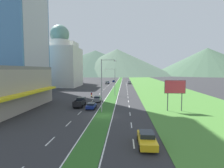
{
  "coord_description": "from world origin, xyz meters",
  "views": [
    {
      "loc": [
        3.99,
        -33.75,
        8.77
      ],
      "look_at": [
        -1.3,
        41.68,
        2.8
      ],
      "focal_mm": 29.0,
      "sensor_mm": 36.0,
      "label": 1
    }
  ],
  "objects_px": {
    "street_lamp_mid": "(114,80)",
    "car_3": "(114,81)",
    "car_0": "(97,99)",
    "car_4": "(107,83)",
    "car_2": "(108,82)",
    "car_5": "(147,139)",
    "street_lamp_near": "(103,82)",
    "car_6": "(130,83)",
    "motorcycle_rider": "(92,95)",
    "car_1": "(91,106)",
    "billboard_roadside": "(175,88)",
    "pickup_truck_0": "(80,102)"
  },
  "relations": [
    {
      "from": "car_6",
      "to": "car_5",
      "type": "bearing_deg",
      "value": -0.29
    },
    {
      "from": "street_lamp_near",
      "to": "car_6",
      "type": "distance_m",
      "value": 76.15
    },
    {
      "from": "street_lamp_mid",
      "to": "car_5",
      "type": "bearing_deg",
      "value": -81.18
    },
    {
      "from": "car_4",
      "to": "pickup_truck_0",
      "type": "relative_size",
      "value": 0.78
    },
    {
      "from": "car_1",
      "to": "car_6",
      "type": "distance_m",
      "value": 73.14
    },
    {
      "from": "car_6",
      "to": "car_2",
      "type": "bearing_deg",
      "value": -105.08
    },
    {
      "from": "car_0",
      "to": "car_3",
      "type": "distance_m",
      "value": 78.97
    },
    {
      "from": "car_3",
      "to": "motorcycle_rider",
      "type": "bearing_deg",
      "value": 177.71
    },
    {
      "from": "street_lamp_mid",
      "to": "car_0",
      "type": "xyz_separation_m",
      "value": [
        -3.74,
        -12.2,
        -4.53
      ]
    },
    {
      "from": "street_lamp_near",
      "to": "pickup_truck_0",
      "type": "bearing_deg",
      "value": 137.0
    },
    {
      "from": "billboard_roadside",
      "to": "car_2",
      "type": "height_order",
      "value": "billboard_roadside"
    },
    {
      "from": "car_1",
      "to": "car_3",
      "type": "xyz_separation_m",
      "value": [
        -0.18,
        88.16,
        0.02
      ]
    },
    {
      "from": "car_3",
      "to": "motorcycle_rider",
      "type": "height_order",
      "value": "motorcycle_rider"
    },
    {
      "from": "car_5",
      "to": "car_6",
      "type": "relative_size",
      "value": 1.08
    },
    {
      "from": "street_lamp_mid",
      "to": "billboard_roadside",
      "type": "bearing_deg",
      "value": -57.36
    },
    {
      "from": "billboard_roadside",
      "to": "car_6",
      "type": "xyz_separation_m",
      "value": [
        -7.56,
        73.31,
        -4.05
      ]
    },
    {
      "from": "car_2",
      "to": "motorcycle_rider",
      "type": "height_order",
      "value": "motorcycle_rider"
    },
    {
      "from": "street_lamp_mid",
      "to": "car_3",
      "type": "bearing_deg",
      "value": 93.38
    },
    {
      "from": "car_3",
      "to": "car_4",
      "type": "height_order",
      "value": "car_4"
    },
    {
      "from": "car_6",
      "to": "billboard_roadside",
      "type": "bearing_deg",
      "value": 5.89
    },
    {
      "from": "car_6",
      "to": "car_3",
      "type": "bearing_deg",
      "value": -145.91
    },
    {
      "from": "car_1",
      "to": "car_5",
      "type": "relative_size",
      "value": 0.85
    },
    {
      "from": "billboard_roadside",
      "to": "car_3",
      "type": "bearing_deg",
      "value": 101.57
    },
    {
      "from": "car_2",
      "to": "car_3",
      "type": "xyz_separation_m",
      "value": [
        3.23,
        12.02,
        -0.01
      ]
    },
    {
      "from": "street_lamp_near",
      "to": "car_5",
      "type": "relative_size",
      "value": 2.28
    },
    {
      "from": "car_6",
      "to": "street_lamp_near",
      "type": "bearing_deg",
      "value": -5.61
    },
    {
      "from": "car_6",
      "to": "pickup_truck_0",
      "type": "bearing_deg",
      "value": -11.14
    },
    {
      "from": "street_lamp_near",
      "to": "street_lamp_mid",
      "type": "xyz_separation_m",
      "value": [
        0.69,
        24.59,
        -0.85
      ]
    },
    {
      "from": "motorcycle_rider",
      "to": "car_6",
      "type": "bearing_deg",
      "value": -13.66
    },
    {
      "from": "billboard_roadside",
      "to": "car_2",
      "type": "distance_m",
      "value": 80.1
    },
    {
      "from": "car_3",
      "to": "car_5",
      "type": "relative_size",
      "value": 0.92
    },
    {
      "from": "car_4",
      "to": "motorcycle_rider",
      "type": "relative_size",
      "value": 2.09
    },
    {
      "from": "car_3",
      "to": "street_lamp_mid",
      "type": "bearing_deg",
      "value": -176.62
    },
    {
      "from": "car_1",
      "to": "car_0",
      "type": "bearing_deg",
      "value": -0.11
    },
    {
      "from": "billboard_roadside",
      "to": "car_3",
      "type": "height_order",
      "value": "billboard_roadside"
    },
    {
      "from": "car_3",
      "to": "pickup_truck_0",
      "type": "distance_m",
      "value": 85.55
    },
    {
      "from": "car_2",
      "to": "pickup_truck_0",
      "type": "bearing_deg",
      "value": -179.86
    },
    {
      "from": "street_lamp_near",
      "to": "car_3",
      "type": "relative_size",
      "value": 2.5
    },
    {
      "from": "car_4",
      "to": "car_1",
      "type": "bearing_deg",
      "value": -177.15
    },
    {
      "from": "street_lamp_mid",
      "to": "car_0",
      "type": "height_order",
      "value": "street_lamp_mid"
    },
    {
      "from": "car_0",
      "to": "car_4",
      "type": "distance_m",
      "value": 61.56
    },
    {
      "from": "billboard_roadside",
      "to": "car_2",
      "type": "bearing_deg",
      "value": 105.56
    },
    {
      "from": "car_2",
      "to": "motorcycle_rider",
      "type": "bearing_deg",
      "value": -179.64
    },
    {
      "from": "car_2",
      "to": "car_5",
      "type": "bearing_deg",
      "value": -171.96
    },
    {
      "from": "car_0",
      "to": "car_1",
      "type": "distance_m",
      "value": 9.18
    },
    {
      "from": "street_lamp_mid",
      "to": "car_4",
      "type": "bearing_deg",
      "value": 98.39
    },
    {
      "from": "car_5",
      "to": "motorcycle_rider",
      "type": "bearing_deg",
      "value": -159.95
    },
    {
      "from": "car_5",
      "to": "car_1",
      "type": "bearing_deg",
      "value": -152.26
    },
    {
      "from": "street_lamp_mid",
      "to": "billboard_roadside",
      "type": "distance_m",
      "value": 26.5
    },
    {
      "from": "car_3",
      "to": "car_4",
      "type": "relative_size",
      "value": 1.04
    }
  ]
}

